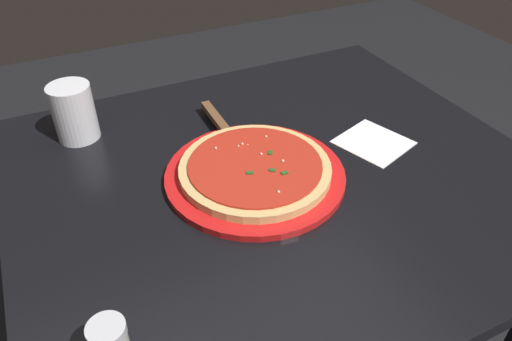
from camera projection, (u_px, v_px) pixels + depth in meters
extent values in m
cube|color=black|center=(338.00, 172.00, 1.53)|extent=(0.06, 0.06, 0.70)
cube|color=black|center=(69.00, 256.00, 1.25)|extent=(0.06, 0.06, 0.70)
cube|color=black|center=(278.00, 177.00, 0.91)|extent=(0.96, 0.84, 0.03)
cylinder|color=red|center=(256.00, 176.00, 0.88)|extent=(0.33, 0.33, 0.01)
cylinder|color=#DBB26B|center=(256.00, 170.00, 0.87)|extent=(0.27, 0.27, 0.02)
cylinder|color=red|center=(256.00, 166.00, 0.87)|extent=(0.24, 0.24, 0.00)
sphere|color=#EFEACC|center=(216.00, 148.00, 0.91)|extent=(0.00, 0.00, 0.00)
sphere|color=#EFEACC|center=(279.00, 192.00, 0.80)|extent=(0.00, 0.00, 0.00)
sphere|color=#EFEACC|center=(238.00, 146.00, 0.91)|extent=(0.00, 0.00, 0.00)
sphere|color=#EFEACC|center=(261.00, 154.00, 0.89)|extent=(0.00, 0.00, 0.00)
sphere|color=#EFEACC|center=(283.00, 161.00, 0.87)|extent=(0.00, 0.00, 0.00)
sphere|color=#EFEACC|center=(266.00, 137.00, 0.94)|extent=(0.00, 0.00, 0.00)
sphere|color=#EFEACC|center=(242.00, 144.00, 0.92)|extent=(0.00, 0.00, 0.00)
sphere|color=#EFEACC|center=(248.00, 145.00, 0.91)|extent=(0.00, 0.00, 0.00)
cube|color=#23561E|center=(270.00, 153.00, 0.89)|extent=(0.01, 0.01, 0.00)
cube|color=#23561E|center=(250.00, 173.00, 0.85)|extent=(0.01, 0.01, 0.00)
cube|color=#23561E|center=(284.00, 173.00, 0.85)|extent=(0.01, 0.01, 0.00)
cube|color=#23561E|center=(272.00, 170.00, 0.85)|extent=(0.01, 0.01, 0.00)
cube|color=silver|center=(236.00, 147.00, 0.94)|extent=(0.07, 0.09, 0.00)
cube|color=brown|center=(216.00, 118.00, 1.02)|extent=(0.02, 0.13, 0.01)
cylinder|color=silver|center=(74.00, 112.00, 0.96)|extent=(0.08, 0.08, 0.11)
cube|color=white|center=(374.00, 143.00, 0.98)|extent=(0.16, 0.16, 0.00)
cylinder|color=silver|center=(106.00, 331.00, 0.56)|extent=(0.05, 0.05, 0.01)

